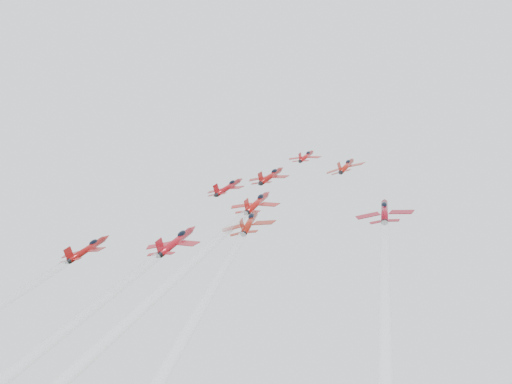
% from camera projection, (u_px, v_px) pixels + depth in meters
% --- Properties ---
extents(jet_lead, '(8.51, 10.74, 7.37)m').
position_uv_depth(jet_lead, '(306.00, 156.00, 143.69)').
color(jet_lead, '#AE1012').
extents(jet_row2_left, '(9.55, 12.04, 8.26)m').
position_uv_depth(jet_row2_left, '(228.00, 187.00, 129.50)').
color(jet_row2_left, maroon).
extents(jet_row2_center, '(10.06, 12.69, 8.71)m').
position_uv_depth(jet_row2_center, '(271.00, 176.00, 131.00)').
color(jet_row2_center, '#9B100E').
extents(jet_row2_right, '(8.93, 11.26, 7.73)m').
position_uv_depth(jet_row2_right, '(347.00, 166.00, 123.79)').
color(jet_row2_right, '#A41A0F').
extents(jet_center, '(10.06, 92.42, 60.68)m').
position_uv_depth(jet_center, '(120.00, 334.00, 67.16)').
color(jet_center, '#AB1410').
extents(jet_rear_farright, '(8.97, 82.39, 54.10)m').
position_uv_depth(jet_rear_farright, '(319.00, 375.00, 49.96)').
color(jet_rear_farright, maroon).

